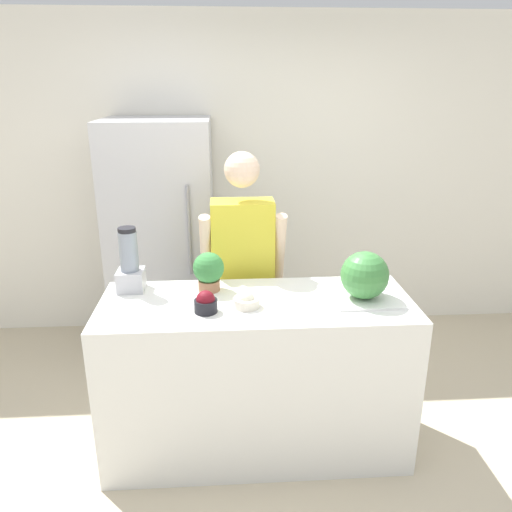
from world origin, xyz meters
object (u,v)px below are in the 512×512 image
at_px(bowl_cream, 246,301).
at_px(person, 243,278).
at_px(bowl_cherries, 206,303).
at_px(blender, 130,265).
at_px(refrigerator, 163,240).
at_px(potted_plant, 209,270).
at_px(watermelon, 365,275).

bearing_deg(bowl_cream, person, 89.51).
relative_size(bowl_cherries, blender, 0.33).
xyz_separation_m(refrigerator, person, (0.59, -0.71, -0.05)).
relative_size(refrigerator, bowl_cherries, 15.05).
bearing_deg(potted_plant, person, 59.81).
bearing_deg(potted_plant, bowl_cream, -49.63).
bearing_deg(person, bowl_cherries, -108.77).
bearing_deg(blender, bowl_cream, -22.86).
bearing_deg(bowl_cherries, bowl_cream, 12.44).
distance_m(refrigerator, potted_plant, 1.15).
xyz_separation_m(refrigerator, blender, (-0.06, -1.04, 0.18)).
height_order(person, potted_plant, person).
bearing_deg(potted_plant, watermelon, -12.60).
height_order(refrigerator, person, refrigerator).
distance_m(refrigerator, blender, 1.06).
xyz_separation_m(bowl_cherries, blender, (-0.43, 0.32, 0.10)).
bearing_deg(watermelon, potted_plant, 167.40).
relative_size(person, bowl_cherries, 13.85).
distance_m(watermelon, bowl_cherries, 0.87).
bearing_deg(watermelon, refrigerator, 134.24).
bearing_deg(refrigerator, person, -50.42).
bearing_deg(person, bowl_cream, -90.49).
bearing_deg(person, blender, -153.63).
height_order(bowl_cherries, potted_plant, potted_plant).
relative_size(refrigerator, blender, 4.90).
relative_size(person, watermelon, 6.44).
bearing_deg(blender, potted_plant, -4.40).
xyz_separation_m(watermelon, bowl_cherries, (-0.86, -0.10, -0.09)).
distance_m(bowl_cream, potted_plant, 0.33).
relative_size(watermelon, potted_plant, 1.15).
xyz_separation_m(bowl_cream, blender, (-0.65, 0.27, 0.12)).
bearing_deg(blender, refrigerator, 86.55).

